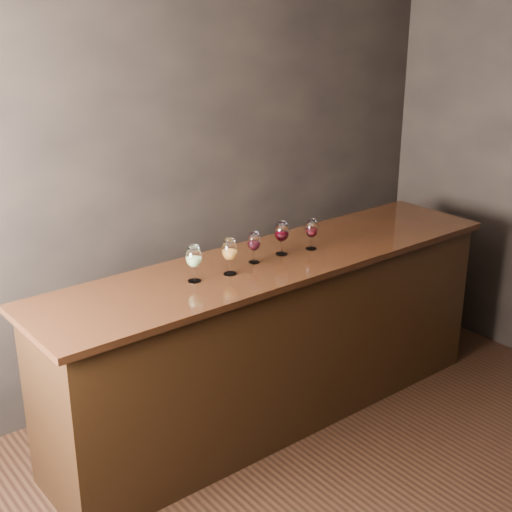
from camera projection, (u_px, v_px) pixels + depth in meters
room_shell at (354, 223)px, 2.96m from camera, size 5.02×4.52×2.81m
bar_counter at (275, 342)px, 4.68m from camera, size 3.15×0.73×1.10m
bar_top at (276, 261)px, 4.48m from camera, size 3.25×0.81×0.04m
back_bar_shelf at (216, 329)px, 5.21m from camera, size 2.18×0.40×0.79m
glass_white at (194, 258)px, 4.07m from camera, size 0.09×0.09×0.21m
glass_amber at (230, 251)px, 4.17m from camera, size 0.09×0.09×0.22m
glass_red_a at (254, 242)px, 4.36m from camera, size 0.08×0.08×0.20m
glass_red_b at (282, 233)px, 4.49m from camera, size 0.09×0.09×0.22m
glass_red_c at (312, 229)px, 4.59m from camera, size 0.08×0.08×0.20m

